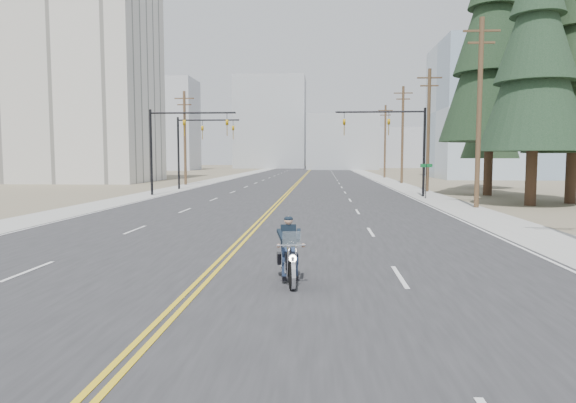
# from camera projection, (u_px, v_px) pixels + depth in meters

# --- Properties ---
(ground_plane) EXTENTS (400.00, 400.00, 0.00)m
(ground_plane) POSITION_uv_depth(u_px,v_px,m) (163.00, 323.00, 9.67)
(ground_plane) COLOR #776D56
(ground_plane) RESTS_ON ground
(road) EXTENTS (20.00, 200.00, 0.01)m
(road) POSITION_uv_depth(u_px,v_px,m) (303.00, 178.00, 79.25)
(road) COLOR #303033
(road) RESTS_ON ground
(sidewalk_left) EXTENTS (3.00, 200.00, 0.01)m
(sidewalk_left) POSITION_uv_depth(u_px,v_px,m) (229.00, 177.00, 80.02)
(sidewalk_left) COLOR #A5A5A0
(sidewalk_left) RESTS_ON ground
(sidewalk_right) EXTENTS (3.00, 200.00, 0.01)m
(sidewalk_right) POSITION_uv_depth(u_px,v_px,m) (378.00, 178.00, 78.49)
(sidewalk_right) COLOR #A5A5A0
(sidewalk_right) RESTS_ON ground
(traffic_mast_left) EXTENTS (7.10, 0.26, 7.00)m
(traffic_mast_left) POSITION_uv_depth(u_px,v_px,m) (175.00, 135.00, 41.65)
(traffic_mast_left) COLOR black
(traffic_mast_left) RESTS_ON ground
(traffic_mast_right) EXTENTS (7.10, 0.26, 7.00)m
(traffic_mast_right) POSITION_uv_depth(u_px,v_px,m) (398.00, 134.00, 40.46)
(traffic_mast_right) COLOR black
(traffic_mast_right) RESTS_ON ground
(traffic_mast_far) EXTENTS (6.10, 0.26, 7.00)m
(traffic_mast_far) POSITION_uv_depth(u_px,v_px,m) (195.00, 139.00, 49.63)
(traffic_mast_far) COLOR black
(traffic_mast_far) RESTS_ON ground
(street_sign) EXTENTS (0.90, 0.06, 2.62)m
(street_sign) POSITION_uv_depth(u_px,v_px,m) (426.00, 175.00, 38.62)
(street_sign) COLOR black
(street_sign) RESTS_ON ground
(utility_pole_b) EXTENTS (2.20, 0.30, 11.50)m
(utility_pole_b) POSITION_uv_depth(u_px,v_px,m) (479.00, 110.00, 31.19)
(utility_pole_b) COLOR brown
(utility_pole_b) RESTS_ON ground
(utility_pole_c) EXTENTS (2.20, 0.30, 11.00)m
(utility_pole_c) POSITION_uv_depth(u_px,v_px,m) (428.00, 128.00, 46.12)
(utility_pole_c) COLOR brown
(utility_pole_c) RESTS_ON ground
(utility_pole_d) EXTENTS (2.20, 0.30, 11.50)m
(utility_pole_d) POSITION_uv_depth(u_px,v_px,m) (403.00, 133.00, 61.01)
(utility_pole_d) COLOR brown
(utility_pole_d) RESTS_ON ground
(utility_pole_e) EXTENTS (2.20, 0.30, 11.00)m
(utility_pole_e) POSITION_uv_depth(u_px,v_px,m) (385.00, 140.00, 77.93)
(utility_pole_e) COLOR brown
(utility_pole_e) RESTS_ON ground
(utility_pole_left) EXTENTS (2.20, 0.30, 10.50)m
(utility_pole_left) POSITION_uv_depth(u_px,v_px,m) (185.00, 136.00, 57.74)
(utility_pole_left) COLOR brown
(utility_pole_left) RESTS_ON ground
(apartment_block) EXTENTS (18.00, 14.00, 30.00)m
(apartment_block) POSITION_uv_depth(u_px,v_px,m) (78.00, 63.00, 64.91)
(apartment_block) COLOR silver
(apartment_block) RESTS_ON ground
(glass_building) EXTENTS (24.00, 16.00, 20.00)m
(glass_building) POSITION_uv_depth(u_px,v_px,m) (518.00, 111.00, 76.27)
(glass_building) COLOR #9EB5CC
(glass_building) RESTS_ON ground
(haze_bldg_a) EXTENTS (14.00, 12.00, 22.00)m
(haze_bldg_a) POSITION_uv_depth(u_px,v_px,m) (167.00, 125.00, 125.36)
(haze_bldg_a) COLOR #B7BCC6
(haze_bldg_a) RESTS_ON ground
(haze_bldg_b) EXTENTS (18.00, 14.00, 14.00)m
(haze_bldg_b) POSITION_uv_depth(u_px,v_px,m) (342.00, 142.00, 132.80)
(haze_bldg_b) COLOR #ADB2B7
(haze_bldg_b) RESTS_ON ground
(haze_bldg_c) EXTENTS (16.00, 12.00, 18.00)m
(haze_bldg_c) POSITION_uv_depth(u_px,v_px,m) (487.00, 131.00, 115.59)
(haze_bldg_c) COLOR #B7BCC6
(haze_bldg_c) RESTS_ON ground
(haze_bldg_d) EXTENTS (20.00, 15.00, 26.00)m
(haze_bldg_d) POSITION_uv_depth(u_px,v_px,m) (271.00, 123.00, 148.52)
(haze_bldg_d) COLOR #ADB2B7
(haze_bldg_d) RESTS_ON ground
(haze_bldg_e) EXTENTS (14.00, 14.00, 12.00)m
(haze_bldg_e) POSITION_uv_depth(u_px,v_px,m) (394.00, 148.00, 156.61)
(haze_bldg_e) COLOR #B7BCC6
(haze_bldg_e) RESTS_ON ground
(haze_bldg_f) EXTENTS (12.00, 12.00, 16.00)m
(haze_bldg_f) POSITION_uv_depth(u_px,v_px,m) (130.00, 140.00, 141.53)
(haze_bldg_f) COLOR #ADB2B7
(haze_bldg_f) RESTS_ON ground
(motorcyclist) EXTENTS (1.21, 2.21, 1.64)m
(motorcyclist) POSITION_uv_depth(u_px,v_px,m) (289.00, 250.00, 12.74)
(motorcyclist) COLOR black
(motorcyclist) RESTS_ON ground
(conifer_near) EXTENTS (6.65, 6.65, 17.61)m
(conifer_near) POSITION_uv_depth(u_px,v_px,m) (536.00, 46.00, 32.31)
(conifer_near) COLOR #382619
(conifer_near) RESTS_ON ground
(conifer_tall) EXTENTS (7.96, 7.96, 22.10)m
(conifer_tall) POSITION_uv_depth(u_px,v_px,m) (492.00, 38.00, 41.09)
(conifer_tall) COLOR #382619
(conifer_tall) RESTS_ON ground
(conifer_far) EXTENTS (5.63, 5.63, 15.07)m
(conifer_far) POSITION_uv_depth(u_px,v_px,m) (491.00, 102.00, 51.09)
(conifer_far) COLOR #382619
(conifer_far) RESTS_ON ground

